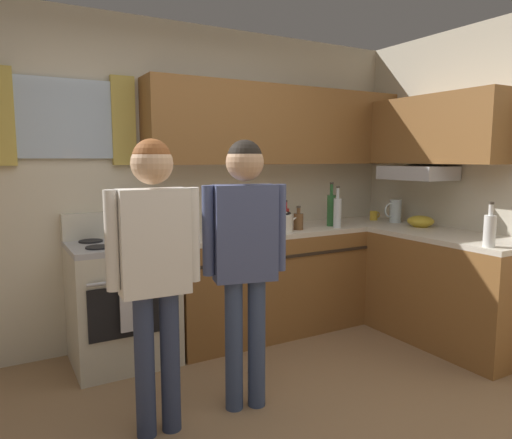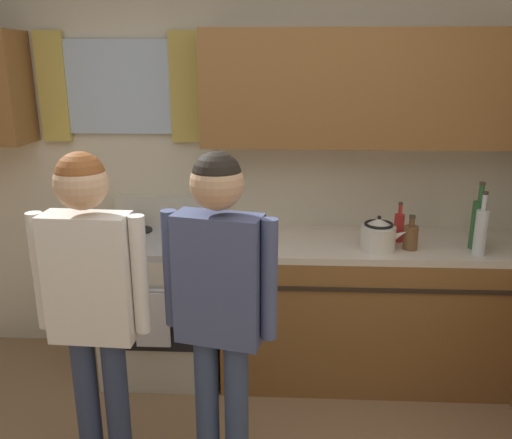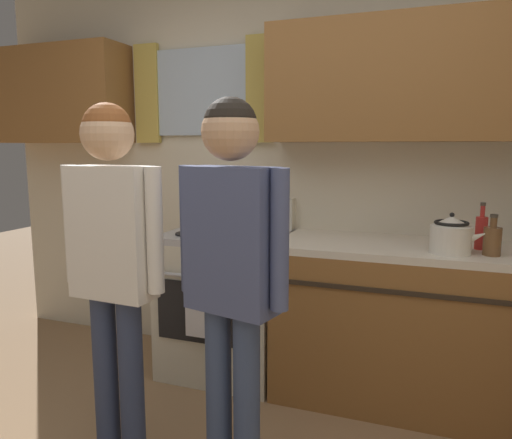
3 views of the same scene
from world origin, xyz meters
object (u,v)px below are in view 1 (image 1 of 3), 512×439
(bottle_squat_brown, at_px, (298,221))
(mug_mustard_yellow, at_px, (374,215))
(bottle_milk_white, at_px, (490,230))
(bottle_tall_clear, at_px, (337,212))
(stovetop_kettle, at_px, (281,220))
(adult_left, at_px, (154,253))
(adult_in_plaid, at_px, (245,243))
(stove_oven, at_px, (122,300))
(mixing_bowl, at_px, (421,222))
(bottle_sauce_red, at_px, (286,217))
(water_pitcher, at_px, (395,211))
(bottle_wine_green, at_px, (331,209))

(bottle_squat_brown, bearing_deg, mug_mustard_yellow, 8.42)
(bottle_milk_white, distance_m, mug_mustard_yellow, 1.49)
(bottle_tall_clear, relative_size, stovetop_kettle, 1.34)
(adult_left, relative_size, adult_in_plaid, 1.00)
(bottle_milk_white, bearing_deg, bottle_squat_brown, 117.85)
(stove_oven, xyz_separation_m, mixing_bowl, (2.53, -0.53, 0.48))
(bottle_sauce_red, bearing_deg, adult_left, -145.23)
(bottle_squat_brown, xyz_separation_m, mixing_bowl, (1.05, -0.40, -0.03))
(bottle_tall_clear, bearing_deg, bottle_milk_white, -75.20)
(bottle_milk_white, distance_m, water_pitcher, 1.29)
(bottle_milk_white, bearing_deg, bottle_wine_green, 102.83)
(mixing_bowl, bearing_deg, stove_oven, 168.19)
(mixing_bowl, relative_size, adult_in_plaid, 0.14)
(bottle_sauce_red, distance_m, water_pitcher, 1.12)
(stove_oven, height_order, bottle_squat_brown, bottle_squat_brown)
(stove_oven, relative_size, bottle_tall_clear, 3.00)
(stove_oven, relative_size, adult_left, 0.68)
(bottle_milk_white, relative_size, water_pitcher, 1.42)
(adult_in_plaid, bearing_deg, mug_mustard_yellow, 27.58)
(water_pitcher, distance_m, adult_left, 2.74)
(bottle_squat_brown, distance_m, adult_in_plaid, 1.35)
(bottle_sauce_red, relative_size, bottle_tall_clear, 0.67)
(adult_in_plaid, bearing_deg, adult_left, -179.39)
(bottle_wine_green, bearing_deg, adult_in_plaid, -145.85)
(mug_mustard_yellow, xyz_separation_m, adult_in_plaid, (-2.02, -1.05, 0.07))
(water_pitcher, bearing_deg, mug_mustard_yellow, 102.06)
(bottle_wine_green, distance_m, stovetop_kettle, 0.58)
(bottle_milk_white, xyz_separation_m, bottle_wine_green, (-0.31, 1.34, 0.03))
(bottle_wine_green, bearing_deg, adult_left, -153.88)
(bottle_wine_green, bearing_deg, stovetop_kettle, -174.34)
(bottle_sauce_red, bearing_deg, stovetop_kettle, -133.59)
(stove_oven, xyz_separation_m, adult_left, (-0.07, -1.04, 0.55))
(stove_oven, height_order, bottle_milk_white, bottle_milk_white)
(bottle_milk_white, bearing_deg, mug_mustard_yellow, 77.49)
(bottle_sauce_red, height_order, bottle_milk_white, bottle_milk_white)
(bottle_milk_white, height_order, bottle_tall_clear, bottle_tall_clear)
(mug_mustard_yellow, bearing_deg, bottle_sauce_red, -179.40)
(stove_oven, distance_m, adult_in_plaid, 1.26)
(bottle_milk_white, xyz_separation_m, water_pitcher, (0.37, 1.23, -0.01))
(mug_mustard_yellow, bearing_deg, adult_in_plaid, -152.42)
(mug_mustard_yellow, bearing_deg, mixing_bowl, -86.47)
(mug_mustard_yellow, height_order, adult_left, adult_left)
(adult_left, bearing_deg, bottle_wine_green, 26.12)
(bottle_squat_brown, distance_m, stovetop_kettle, 0.19)
(stovetop_kettle, bearing_deg, adult_left, -146.77)
(adult_left, bearing_deg, mug_mustard_yellow, 22.47)
(bottle_squat_brown, height_order, mug_mustard_yellow, bottle_squat_brown)
(bottle_milk_white, bearing_deg, stove_oven, 146.58)
(bottle_sauce_red, height_order, adult_in_plaid, adult_in_plaid)
(bottle_milk_white, distance_m, mixing_bowl, 0.98)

